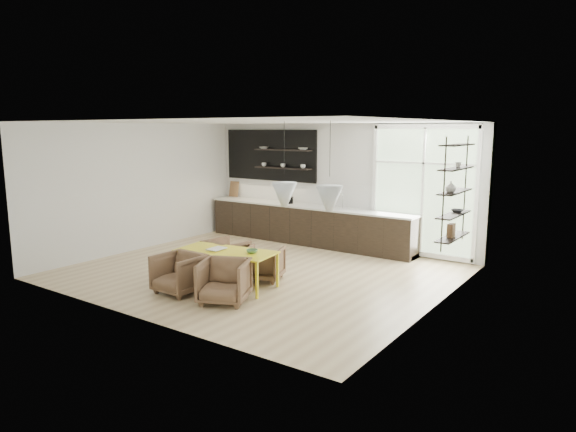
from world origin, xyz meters
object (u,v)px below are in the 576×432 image
at_px(dining_table, 226,253).
at_px(armchair_back_left, 226,256).
at_px(armchair_back_right, 264,263).
at_px(armchair_front_left, 179,273).
at_px(armchair_front_right, 224,281).
at_px(wire_stool, 172,265).

distance_m(dining_table, armchair_back_left, 0.88).
bearing_deg(armchair_back_left, armchair_back_right, -165.32).
bearing_deg(dining_table, armchair_front_left, -125.50).
xyz_separation_m(armchair_back_left, armchair_front_right, (1.12, -1.30, 0.02)).
height_order(armchair_back_left, wire_stool, armchair_back_left).
relative_size(armchair_back_right, armchair_front_right, 0.88).
distance_m(dining_table, armchair_front_left, 0.89).
bearing_deg(armchair_front_left, armchair_back_right, 65.18).
distance_m(dining_table, wire_stool, 1.22).
distance_m(armchair_back_right, wire_stool, 1.73).
height_order(armchair_back_left, armchair_back_right, armchair_back_left).
xyz_separation_m(armchair_front_left, armchair_front_right, (0.96, 0.07, 0.01)).
bearing_deg(armchair_front_right, wire_stool, 140.74).
bearing_deg(armchair_back_right, armchair_front_left, 45.29).
bearing_deg(wire_stool, armchair_back_right, 32.62).
bearing_deg(armchair_front_left, armchair_front_right, 5.40).
bearing_deg(wire_stool, dining_table, 11.45).
bearing_deg(armchair_front_left, dining_table, 63.34).
relative_size(dining_table, wire_stool, 4.67).
distance_m(armchair_back_left, armchair_front_right, 1.72).
bearing_deg(armchair_front_right, dining_table, 104.96).
relative_size(dining_table, armchair_back_left, 2.53).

